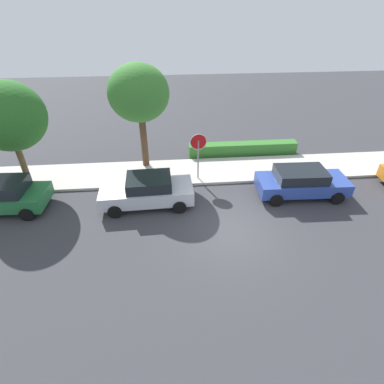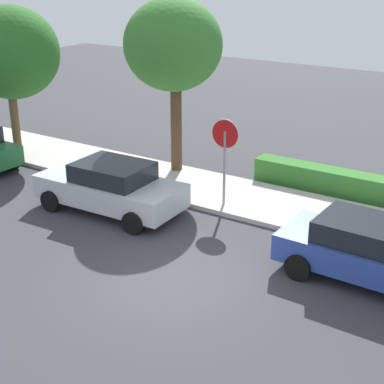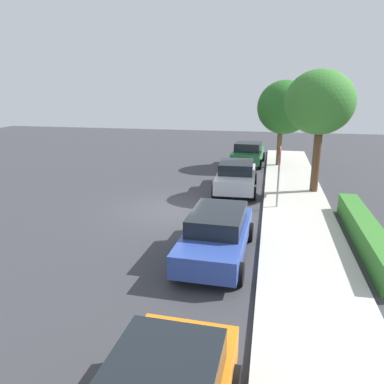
{
  "view_description": "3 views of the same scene",
  "coord_description": "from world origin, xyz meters",
  "px_view_note": "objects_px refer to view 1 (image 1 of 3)",
  "views": [
    {
      "loc": [
        -2.6,
        -9.83,
        8.85
      ],
      "look_at": [
        -1.63,
        1.37,
        1.27
      ],
      "focal_mm": 28.0,
      "sensor_mm": 36.0,
      "label": 1
    },
    {
      "loc": [
        7.03,
        -9.79,
        7.02
      ],
      "look_at": [
        -0.52,
        1.89,
        1.48
      ],
      "focal_mm": 55.0,
      "sensor_mm": 36.0,
      "label": 2
    },
    {
      "loc": [
        14.74,
        4.0,
        5.15
      ],
      "look_at": [
        -0.5,
        0.82,
        0.73
      ],
      "focal_mm": 35.0,
      "sensor_mm": 36.0,
      "label": 3
    }
  ],
  "objects_px": {
    "street_tree_near_corner": "(139,94)",
    "street_tree_mid_block": "(9,117)",
    "stop_sign": "(198,149)",
    "parked_car_green": "(3,195)",
    "parked_car_blue": "(301,182)",
    "parked_car_silver": "(147,190)"
  },
  "relations": [
    {
      "from": "parked_car_silver",
      "to": "parked_car_blue",
      "type": "distance_m",
      "value": 7.79
    },
    {
      "from": "stop_sign",
      "to": "street_tree_mid_block",
      "type": "xyz_separation_m",
      "value": [
        -9.12,
        0.35,
        1.91
      ]
    },
    {
      "from": "parked_car_green",
      "to": "street_tree_mid_block",
      "type": "relative_size",
      "value": 0.75
    },
    {
      "from": "stop_sign",
      "to": "parked_car_green",
      "type": "height_order",
      "value": "stop_sign"
    },
    {
      "from": "stop_sign",
      "to": "street_tree_near_corner",
      "type": "bearing_deg",
      "value": 149.95
    },
    {
      "from": "parked_car_green",
      "to": "street_tree_near_corner",
      "type": "bearing_deg",
      "value": 28.69
    },
    {
      "from": "parked_car_silver",
      "to": "street_tree_near_corner",
      "type": "relative_size",
      "value": 0.76
    },
    {
      "from": "stop_sign",
      "to": "parked_car_blue",
      "type": "distance_m",
      "value": 5.56
    },
    {
      "from": "parked_car_blue",
      "to": "parked_car_green",
      "type": "height_order",
      "value": "parked_car_green"
    },
    {
      "from": "parked_car_green",
      "to": "street_tree_mid_block",
      "type": "height_order",
      "value": "street_tree_mid_block"
    },
    {
      "from": "parked_car_green",
      "to": "street_tree_near_corner",
      "type": "height_order",
      "value": "street_tree_near_corner"
    },
    {
      "from": "stop_sign",
      "to": "parked_car_green",
      "type": "bearing_deg",
      "value": -169.01
    },
    {
      "from": "street_tree_near_corner",
      "to": "stop_sign",
      "type": "bearing_deg",
      "value": -30.05
    },
    {
      "from": "parked_car_blue",
      "to": "street_tree_mid_block",
      "type": "bearing_deg",
      "value": 171.05
    },
    {
      "from": "stop_sign",
      "to": "parked_car_green",
      "type": "xyz_separation_m",
      "value": [
        -9.52,
        -1.85,
        -1.14
      ]
    },
    {
      "from": "parked_car_silver",
      "to": "parked_car_blue",
      "type": "xyz_separation_m",
      "value": [
        7.79,
        0.13,
        -0.01
      ]
    },
    {
      "from": "parked_car_silver",
      "to": "parked_car_green",
      "type": "xyz_separation_m",
      "value": [
        -6.83,
        0.17,
        0.01
      ]
    },
    {
      "from": "stop_sign",
      "to": "parked_car_blue",
      "type": "xyz_separation_m",
      "value": [
        5.1,
        -1.89,
        -1.16
      ]
    },
    {
      "from": "parked_car_blue",
      "to": "street_tree_near_corner",
      "type": "height_order",
      "value": "street_tree_near_corner"
    },
    {
      "from": "stop_sign",
      "to": "parked_car_blue",
      "type": "relative_size",
      "value": 0.6
    },
    {
      "from": "parked_car_green",
      "to": "stop_sign",
      "type": "bearing_deg",
      "value": 10.99
    },
    {
      "from": "street_tree_near_corner",
      "to": "street_tree_mid_block",
      "type": "bearing_deg",
      "value": -167.37
    }
  ]
}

